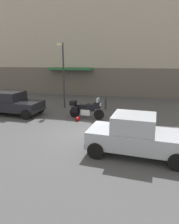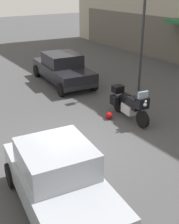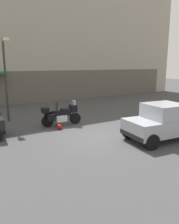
{
  "view_description": "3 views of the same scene",
  "coord_description": "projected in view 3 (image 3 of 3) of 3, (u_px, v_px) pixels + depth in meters",
  "views": [
    {
      "loc": [
        1.95,
        -9.44,
        3.74
      ],
      "look_at": [
        -0.12,
        0.95,
        0.96
      ],
      "focal_mm": 33.07,
      "sensor_mm": 36.0,
      "label": 1
    },
    {
      "loc": [
        7.16,
        -4.08,
        4.85
      ],
      "look_at": [
        -0.25,
        0.78,
        0.98
      ],
      "focal_mm": 47.52,
      "sensor_mm": 36.0,
      "label": 2
    },
    {
      "loc": [
        -5.82,
        -8.13,
        3.33
      ],
      "look_at": [
        0.08,
        1.27,
        0.98
      ],
      "focal_mm": 35.98,
      "sensor_mm": 36.0,
      "label": 3
    }
  ],
  "objects": [
    {
      "name": "ground_plane",
      "position": [
        103.0,
        137.0,
        10.45
      ],
      "size": [
        80.0,
        80.0,
        0.0
      ],
      "primitive_type": "plane",
      "color": "#424244"
    },
    {
      "name": "building_facade_rear",
      "position": [
        20.0,
        23.0,
        19.24
      ],
      "size": [
        35.55,
        3.4,
        13.77
      ],
      "color": "#A89E8E",
      "rests_on": "ground"
    },
    {
      "name": "motorcycle",
      "position": [
        61.0,
        115.0,
        12.37
      ],
      "size": [
        2.26,
        0.85,
        1.36
      ],
      "rotation": [
        0.0,
        0.0,
        -0.11
      ],
      "color": "black",
      "rests_on": "ground"
    },
    {
      "name": "helmet",
      "position": [
        59.0,
        127.0,
        11.71
      ],
      "size": [
        0.28,
        0.28,
        0.28
      ],
      "primitive_type": "sphere",
      "color": "#990C0C",
      "rests_on": "ground"
    },
    {
      "name": "car_hatchback_near",
      "position": [
        165.0,
        122.0,
        10.07
      ],
      "size": [
        4.0,
        2.18,
        1.64
      ],
      "rotation": [
        0.0,
        0.0,
        -0.12
      ],
      "color": "#9EA3AD",
      "rests_on": "ground"
    },
    {
      "name": "streetlamp_curbside",
      "position": [
        6.0,
        72.0,
        12.7
      ],
      "size": [
        0.28,
        0.94,
        4.8
      ],
      "color": "#2D2D33",
      "rests_on": "ground"
    },
    {
      "name": "bollard_curbside",
      "position": [
        57.0,
        108.0,
        15.08
      ],
      "size": [
        0.16,
        0.16,
        0.92
      ],
      "color": "#333338",
      "rests_on": "ground"
    }
  ]
}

